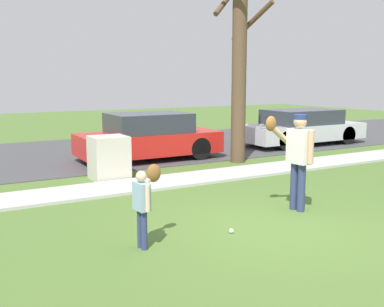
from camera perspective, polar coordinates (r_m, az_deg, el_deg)
name	(u,v)px	position (r m, az deg, el deg)	size (l,w,h in m)	color
ground_plane	(175,183)	(10.14, -2.15, -3.73)	(48.00, 48.00, 0.00)	#4C6B2D
sidewalk_strip	(173,181)	(10.22, -2.41, -3.45)	(36.00, 1.20, 0.06)	#B2B2AD
road_surface	(102,151)	(14.78, -11.28, 0.28)	(36.00, 6.80, 0.02)	#424244
person_adult	(297,151)	(8.03, 13.10, 0.28)	(0.73, 0.60, 1.70)	navy
person_child	(145,196)	(6.21, -5.98, -5.39)	(0.48, 0.47, 1.12)	navy
baseball	(231,231)	(6.93, 5.01, -9.71)	(0.07, 0.07, 0.07)	white
utility_cabinet	(109,158)	(10.61, -10.45, -0.52)	(0.82, 0.76, 1.00)	beige
street_tree_near	(240,47)	(12.55, 6.04, 13.21)	(1.85, 1.89, 5.96)	brown
parked_hatchback_red	(149,137)	(12.97, -5.48, 2.07)	(4.00, 1.75, 1.33)	red
parked_sedan_silver	(301,127)	(16.40, 13.65, 3.24)	(4.60, 1.80, 1.23)	silver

